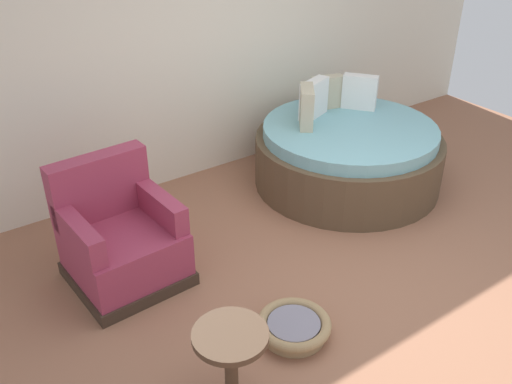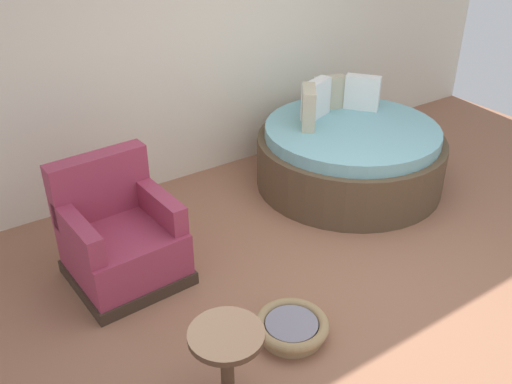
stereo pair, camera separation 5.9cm
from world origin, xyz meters
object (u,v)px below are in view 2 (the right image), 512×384
(pet_basket, at_px, (292,327))
(round_daybed, at_px, (349,155))
(red_armchair, at_px, (120,239))
(side_table, at_px, (227,345))

(pet_basket, bearing_deg, round_daybed, 38.17)
(red_armchair, xyz_separation_m, side_table, (0.05, -1.47, 0.10))
(pet_basket, xyz_separation_m, side_table, (-0.63, -0.20, 0.35))
(round_daybed, height_order, red_armchair, round_daybed)
(pet_basket, relative_size, side_table, 0.98)
(round_daybed, relative_size, side_table, 3.52)
(red_armchair, relative_size, side_table, 1.81)
(red_armchair, height_order, pet_basket, red_armchair)
(red_armchair, distance_m, side_table, 1.47)
(round_daybed, relative_size, red_armchair, 1.95)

